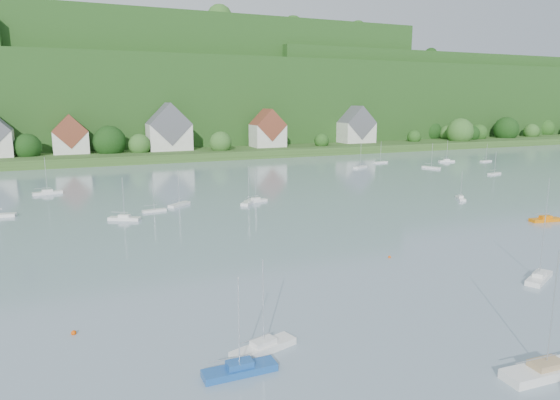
% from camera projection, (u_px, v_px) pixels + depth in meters
% --- Properties ---
extents(far_shore_strip, '(600.00, 60.00, 3.00)m').
position_uv_depth(far_shore_strip, '(152.00, 152.00, 202.38)').
color(far_shore_strip, '#2F4A1B').
rests_on(far_shore_strip, ground).
extents(forested_ridge, '(620.00, 181.22, 69.89)m').
position_uv_depth(forested_ridge, '(128.00, 98.00, 260.12)').
color(forested_ridge, '#193C13').
rests_on(forested_ridge, ground).
extents(village_building_1, '(12.00, 9.36, 14.00)m').
position_uv_depth(village_building_1, '(70.00, 137.00, 179.37)').
color(village_building_1, beige).
rests_on(village_building_1, far_shore_strip).
extents(village_building_2, '(16.00, 11.44, 18.00)m').
position_uv_depth(village_building_2, '(169.00, 131.00, 191.83)').
color(village_building_2, beige).
rests_on(village_building_2, far_shore_strip).
extents(village_building_3, '(13.00, 10.40, 15.50)m').
position_uv_depth(village_building_3, '(268.00, 131.00, 205.79)').
color(village_building_3, beige).
rests_on(village_building_3, far_shore_strip).
extents(village_building_4, '(15.00, 10.40, 16.50)m').
position_uv_depth(village_building_4, '(356.00, 128.00, 226.90)').
color(village_building_4, beige).
rests_on(village_building_4, far_shore_strip).
extents(near_sailboat_0, '(6.44, 3.41, 8.37)m').
position_uv_depth(near_sailboat_0, '(263.00, 347.00, 43.77)').
color(near_sailboat_0, white).
rests_on(near_sailboat_0, ground).
extents(near_sailboat_1, '(6.04, 1.73, 8.14)m').
position_uv_depth(near_sailboat_1, '(240.00, 369.00, 40.16)').
color(near_sailboat_1, '#1C4F9B').
rests_on(near_sailboat_1, ground).
extents(near_sailboat_2, '(7.76, 2.55, 10.34)m').
position_uv_depth(near_sailboat_2, '(546.00, 370.00, 39.90)').
color(near_sailboat_2, white).
rests_on(near_sailboat_2, ground).
extents(near_sailboat_3, '(6.19, 4.17, 8.18)m').
position_uv_depth(near_sailboat_3, '(539.00, 277.00, 61.10)').
color(near_sailboat_3, white).
rests_on(near_sailboat_3, ground).
extents(near_sailboat_5, '(6.11, 2.57, 8.00)m').
position_uv_depth(near_sailboat_5, '(545.00, 219.00, 91.15)').
color(near_sailboat_5, orange).
rests_on(near_sailboat_5, ground).
extents(mooring_buoy_0, '(0.50, 0.50, 0.50)m').
position_uv_depth(mooring_buoy_0, '(74.00, 334.00, 47.07)').
color(mooring_buoy_0, '#E54A04').
rests_on(mooring_buoy_0, ground).
extents(mooring_buoy_3, '(0.39, 0.39, 0.39)m').
position_uv_depth(mooring_buoy_3, '(390.00, 258.00, 70.06)').
color(mooring_buoy_3, '#E54A04').
rests_on(mooring_buoy_3, ground).
extents(far_sailboat_cluster, '(200.45, 66.79, 8.71)m').
position_uv_depth(far_sailboat_cluster, '(227.00, 185.00, 127.99)').
color(far_sailboat_cluster, white).
rests_on(far_sailboat_cluster, ground).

